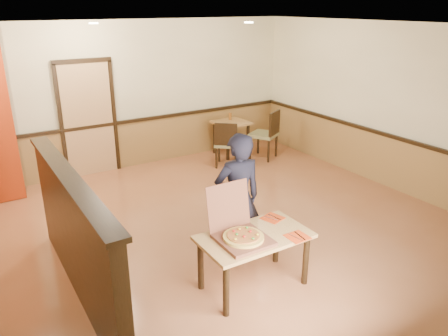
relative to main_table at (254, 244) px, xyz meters
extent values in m
plane|color=#AE6B43|center=(0.29, 1.09, -0.55)|extent=(7.00, 7.00, 0.00)
plane|color=black|center=(0.29, 1.09, 2.25)|extent=(7.00, 7.00, 0.00)
plane|color=#F7F2C1|center=(0.29, 4.59, 0.85)|extent=(7.00, 0.00, 7.00)
plane|color=#F7F2C1|center=(3.79, 1.09, 0.85)|extent=(0.00, 7.00, 7.00)
cube|color=olive|center=(0.29, 4.56, -0.10)|extent=(7.00, 0.04, 0.90)
cube|color=black|center=(0.29, 4.54, 0.37)|extent=(7.00, 0.06, 0.06)
cube|color=olive|center=(3.76, 1.09, -0.10)|extent=(0.04, 7.00, 0.90)
cube|color=black|center=(3.74, 1.09, 0.37)|extent=(0.06, 7.00, 0.06)
cube|color=tan|center=(-0.51, 4.55, 0.50)|extent=(0.90, 0.06, 2.10)
cube|color=black|center=(-1.71, 0.89, 0.15)|extent=(0.14, 3.00, 1.40)
cube|color=black|center=(-1.71, 0.89, 0.87)|extent=(0.20, 3.10, 0.05)
cylinder|color=#F8EEAD|center=(-0.51, 3.59, 2.23)|extent=(0.14, 0.14, 0.02)
cylinder|color=#F8EEAD|center=(1.69, 2.59, 2.23)|extent=(0.14, 0.14, 0.02)
cube|color=tan|center=(0.00, 0.00, 0.09)|extent=(1.24, 0.72, 0.04)
cylinder|color=black|center=(-0.54, -0.27, -0.24)|extent=(0.07, 0.07, 0.62)
cylinder|color=black|center=(-0.53, 0.28, -0.24)|extent=(0.07, 0.07, 0.62)
cylinder|color=black|center=(0.53, -0.28, -0.24)|extent=(0.07, 0.07, 0.62)
cylinder|color=black|center=(0.54, 0.27, -0.24)|extent=(0.07, 0.07, 0.62)
cube|color=olive|center=(0.16, 0.65, -0.12)|extent=(0.45, 0.45, 0.06)
cube|color=black|center=(0.16, 0.85, 0.12)|extent=(0.42, 0.05, 0.42)
cylinder|color=black|center=(-0.03, 0.47, -0.36)|extent=(0.04, 0.04, 0.38)
cylinder|color=black|center=(-0.02, 0.84, -0.36)|extent=(0.04, 0.04, 0.38)
cylinder|color=black|center=(0.33, 0.47, -0.36)|extent=(0.04, 0.04, 0.38)
cylinder|color=black|center=(0.34, 0.83, -0.36)|extent=(0.04, 0.04, 0.38)
cube|color=olive|center=(1.89, 3.55, -0.09)|extent=(0.65, 0.65, 0.06)
cube|color=black|center=(1.76, 3.38, 0.16)|extent=(0.37, 0.31, 0.44)
cylinder|color=black|center=(2.16, 3.57, -0.35)|extent=(0.04, 0.04, 0.40)
cylinder|color=black|center=(1.92, 3.28, -0.35)|extent=(0.04, 0.04, 0.40)
cylinder|color=black|center=(1.87, 3.81, -0.35)|extent=(0.04, 0.04, 0.40)
cylinder|color=black|center=(1.62, 3.52, -0.35)|extent=(0.04, 0.04, 0.40)
cube|color=olive|center=(2.79, 3.55, -0.05)|extent=(0.69, 0.69, 0.07)
cube|color=black|center=(2.91, 3.35, 0.23)|extent=(0.44, 0.28, 0.48)
cylinder|color=black|center=(2.87, 3.83, -0.33)|extent=(0.05, 0.05, 0.44)
cylinder|color=black|center=(3.08, 3.47, -0.33)|extent=(0.05, 0.05, 0.44)
cylinder|color=black|center=(2.51, 3.63, -0.33)|extent=(0.05, 0.05, 0.44)
cylinder|color=black|center=(2.71, 3.26, -0.33)|extent=(0.05, 0.05, 0.44)
cube|color=tan|center=(2.34, 4.10, 0.15)|extent=(0.70, 0.70, 0.04)
cylinder|color=black|center=(2.09, 3.83, -0.21)|extent=(0.07, 0.07, 0.68)
cylinder|color=black|center=(2.08, 4.35, -0.21)|extent=(0.07, 0.07, 0.68)
cylinder|color=black|center=(2.61, 3.85, -0.21)|extent=(0.07, 0.07, 0.68)
cylinder|color=black|center=(2.59, 4.36, -0.21)|extent=(0.07, 0.07, 0.68)
imported|color=black|center=(0.16, 0.57, 0.28)|extent=(0.66, 0.48, 1.67)
cube|color=brown|center=(-0.18, -0.05, 0.12)|extent=(0.54, 0.54, 0.04)
cube|color=brown|center=(-0.18, 0.26, 0.40)|extent=(0.53, 0.11, 0.52)
cylinder|color=#E1BC51|center=(-0.18, -0.05, 0.16)|extent=(0.58, 0.58, 0.03)
cube|color=red|center=(0.38, -0.28, 0.11)|extent=(0.23, 0.23, 0.01)
cylinder|color=white|center=(0.35, -0.28, 0.11)|extent=(0.01, 0.20, 0.01)
cube|color=white|center=(0.41, -0.28, 0.11)|extent=(0.02, 0.21, 0.00)
cube|color=red|center=(0.42, 0.22, 0.11)|extent=(0.28, 0.28, 0.01)
cylinder|color=white|center=(0.39, 0.22, 0.11)|extent=(0.06, 0.19, 0.01)
cube|color=white|center=(0.45, 0.22, 0.11)|extent=(0.07, 0.20, 0.00)
cylinder|color=brown|center=(2.41, 4.24, 0.24)|extent=(0.06, 0.06, 0.15)
camera|label=1|loc=(-2.54, -3.43, 2.51)|focal=35.00mm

